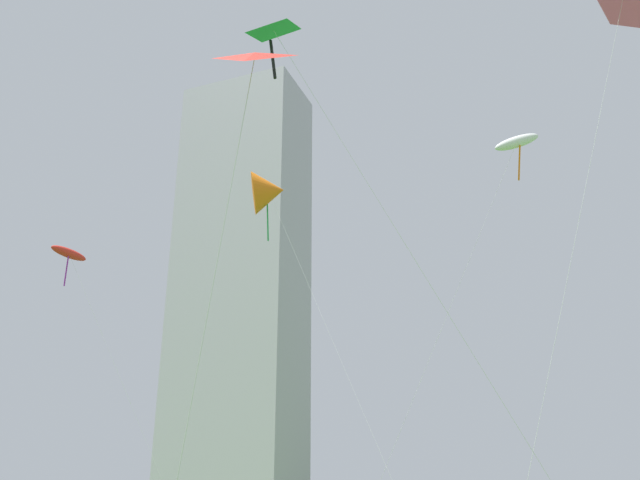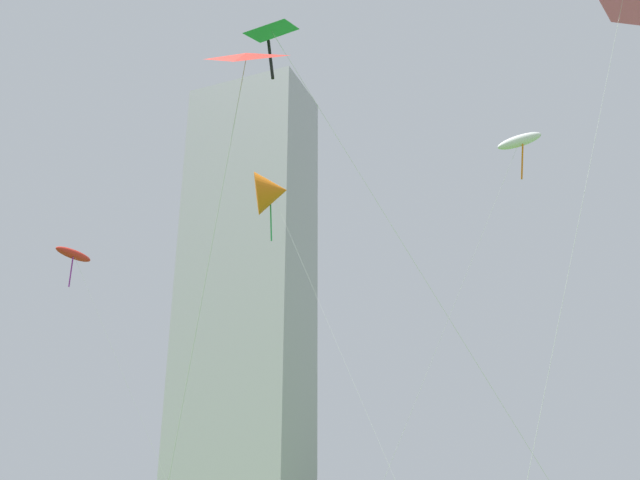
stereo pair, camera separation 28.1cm
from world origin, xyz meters
name	(u,v)px [view 2 (the right image)]	position (x,y,z in m)	size (l,w,h in m)	color
kite_flying_0	(273,36)	(1.98, 2.54, 16.86)	(9.09, 5.08, 17.58)	silver
kite_flying_2	(272,192)	(-10.09, 25.69, 24.20)	(12.93, 4.76, 25.89)	silver
kite_flying_3	(519,142)	(7.13, 24.66, 23.70)	(13.03, 2.45, 24.72)	silver
kite_flying_4	(246,57)	(5.13, -4.43, 10.28)	(2.97, 2.06, 10.99)	silver
kite_flying_7	(74,255)	(-25.92, 24.09, 21.30)	(11.28, 5.11, 21.80)	silver
distant_highrise_0	(247,293)	(-56.94, 105.11, 46.76)	(24.57, 16.12, 93.52)	#A8A8AD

